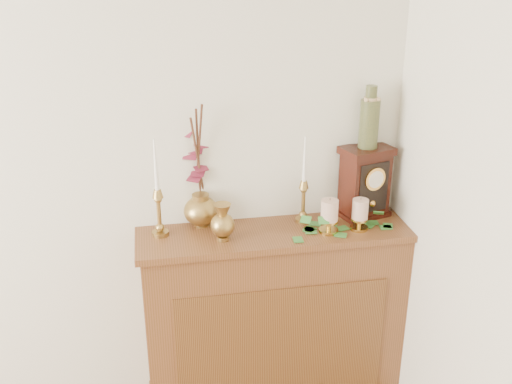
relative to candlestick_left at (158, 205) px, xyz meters
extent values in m
cube|color=brown|center=(0.51, -0.05, -0.62)|extent=(1.20, 0.30, 0.90)
cube|color=brown|center=(0.51, -0.20, -0.67)|extent=(0.96, 0.01, 0.63)
cube|color=brown|center=(0.51, -0.05, -0.16)|extent=(1.24, 0.34, 0.03)
cylinder|color=#B08C46|center=(0.00, 0.00, -0.14)|extent=(0.07, 0.07, 0.02)
sphere|color=#B08C46|center=(0.00, 0.00, -0.11)|extent=(0.04, 0.04, 0.04)
cylinder|color=#B08C46|center=(0.00, 0.00, -0.04)|extent=(0.02, 0.02, 0.13)
sphere|color=#B08C46|center=(0.00, 0.00, 0.03)|extent=(0.03, 0.03, 0.03)
cone|color=#B08C46|center=(0.00, 0.00, 0.05)|extent=(0.05, 0.05, 0.04)
cone|color=white|center=(0.00, 0.00, 0.18)|extent=(0.02, 0.02, 0.23)
cylinder|color=#B08C46|center=(0.65, 0.02, -0.14)|extent=(0.07, 0.07, 0.02)
sphere|color=#B08C46|center=(0.65, 0.02, -0.11)|extent=(0.04, 0.04, 0.04)
cylinder|color=#B08C46|center=(0.65, 0.02, -0.05)|extent=(0.02, 0.02, 0.12)
sphere|color=#B08C46|center=(0.65, 0.02, 0.01)|extent=(0.03, 0.03, 0.03)
cone|color=#B08C46|center=(0.65, 0.02, 0.04)|extent=(0.04, 0.04, 0.03)
cone|color=white|center=(0.65, 0.02, 0.16)|extent=(0.02, 0.02, 0.21)
cylinder|color=#B08C46|center=(0.26, -0.10, -0.14)|extent=(0.05, 0.05, 0.02)
sphere|color=#B08C46|center=(0.26, -0.10, -0.07)|extent=(0.10, 0.10, 0.10)
cone|color=#B08C46|center=(0.26, -0.10, 0.00)|extent=(0.08, 0.08, 0.05)
cylinder|color=#B08C46|center=(0.19, 0.06, -0.14)|extent=(0.07, 0.07, 0.01)
ellipsoid|color=#B08C46|center=(0.19, 0.06, -0.07)|extent=(0.16, 0.16, 0.13)
cylinder|color=#B08C46|center=(0.19, 0.06, -0.01)|extent=(0.08, 0.08, 0.03)
cylinder|color=#472819|center=(0.18, 0.07, 0.18)|extent=(0.06, 0.09, 0.37)
cylinder|color=#472819|center=(0.19, 0.08, 0.20)|extent=(0.02, 0.08, 0.41)
cylinder|color=#472819|center=(0.19, 0.07, 0.22)|extent=(0.04, 0.14, 0.43)
cylinder|color=gold|center=(0.73, -0.11, -0.14)|extent=(0.09, 0.09, 0.02)
cylinder|color=gold|center=(0.73, -0.11, -0.11)|extent=(0.02, 0.02, 0.04)
cylinder|color=gold|center=(0.73, -0.11, -0.09)|extent=(0.08, 0.08, 0.01)
cylinder|color=beige|center=(0.73, -0.11, -0.04)|extent=(0.08, 0.08, 0.09)
cylinder|color=#472819|center=(0.73, -0.11, 0.01)|extent=(0.00, 0.00, 0.01)
cylinder|color=gold|center=(0.88, -0.10, -0.14)|extent=(0.08, 0.08, 0.01)
cylinder|color=gold|center=(0.88, -0.10, -0.11)|extent=(0.02, 0.02, 0.04)
cylinder|color=gold|center=(0.88, -0.10, -0.09)|extent=(0.07, 0.07, 0.01)
cylinder|color=beige|center=(0.88, -0.10, -0.04)|extent=(0.07, 0.07, 0.09)
cylinder|color=#472819|center=(0.88, -0.10, 0.00)|extent=(0.00, 0.00, 0.01)
cube|color=#33752C|center=(0.96, -0.10, -0.14)|extent=(0.06, 0.05, 0.00)
cube|color=#33752C|center=(0.71, -0.13, -0.14)|extent=(0.05, 0.06, 0.00)
cube|color=#33752C|center=(1.02, -0.12, -0.14)|extent=(0.06, 0.07, 0.00)
cube|color=#33752C|center=(0.78, -0.15, -0.14)|extent=(0.05, 0.04, 0.00)
cube|color=#33752C|center=(0.93, -0.06, -0.14)|extent=(0.06, 0.07, 0.00)
cube|color=#33752C|center=(0.70, -0.05, -0.14)|extent=(0.05, 0.04, 0.00)
cube|color=#33752C|center=(0.72, -0.15, -0.14)|extent=(0.05, 0.04, 0.00)
cube|color=#33752C|center=(0.83, -0.02, -0.14)|extent=(0.05, 0.04, 0.00)
cube|color=#33752C|center=(0.94, -0.05, -0.14)|extent=(0.06, 0.06, 0.00)
cube|color=#33752C|center=(0.83, -0.12, -0.14)|extent=(0.06, 0.06, 0.00)
cube|color=#33752C|center=(0.77, -0.06, -0.14)|extent=(0.05, 0.04, 0.00)
cube|color=#33752C|center=(0.80, -0.15, -0.14)|extent=(0.05, 0.04, 0.00)
cube|color=#33752C|center=(0.90, -0.13, -0.14)|extent=(0.05, 0.06, 0.00)
cube|color=#33752C|center=(0.72, -0.14, -0.14)|extent=(0.06, 0.06, 0.00)
cube|color=#33752C|center=(0.73, -0.09, -0.14)|extent=(0.06, 0.05, 0.00)
cube|color=#33752C|center=(0.64, -0.07, -0.09)|extent=(0.05, 0.06, 0.03)
cube|color=#33752C|center=(0.70, -0.13, -0.07)|extent=(0.05, 0.06, 0.03)
cube|color=#33752C|center=(0.97, -0.08, -0.08)|extent=(0.06, 0.05, 0.03)
cube|color=#34110A|center=(0.94, 0.04, -0.13)|extent=(0.26, 0.21, 0.02)
cube|color=#34110A|center=(0.94, 0.04, 0.01)|extent=(0.23, 0.19, 0.29)
cube|color=#34110A|center=(0.94, 0.04, 0.17)|extent=(0.26, 0.21, 0.03)
cube|color=black|center=(0.96, -0.02, 0.02)|extent=(0.15, 0.05, 0.23)
cylinder|color=gold|center=(0.97, -0.03, 0.06)|extent=(0.11, 0.04, 0.11)
cylinder|color=silver|center=(0.97, -0.03, 0.06)|extent=(0.08, 0.03, 0.08)
sphere|color=gold|center=(0.96, -0.02, -0.06)|extent=(0.04, 0.04, 0.04)
cylinder|color=#162D23|center=(0.94, 0.04, 0.30)|extent=(0.09, 0.09, 0.22)
cylinder|color=#162D23|center=(0.94, 0.04, 0.43)|extent=(0.05, 0.05, 0.07)
cylinder|color=tan|center=(0.94, 0.04, 0.41)|extent=(0.06, 0.06, 0.02)
camera|label=1|loc=(-0.01, -2.38, 1.05)|focal=42.00mm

